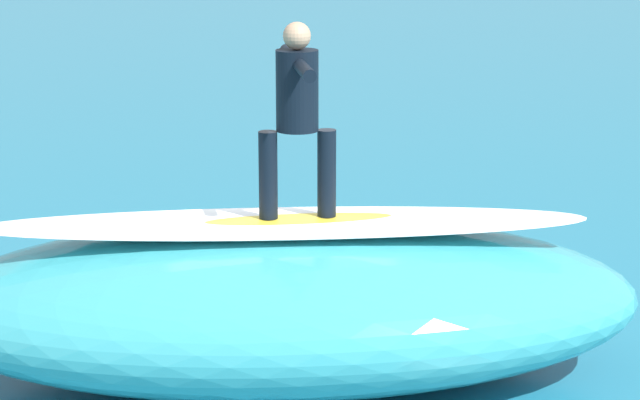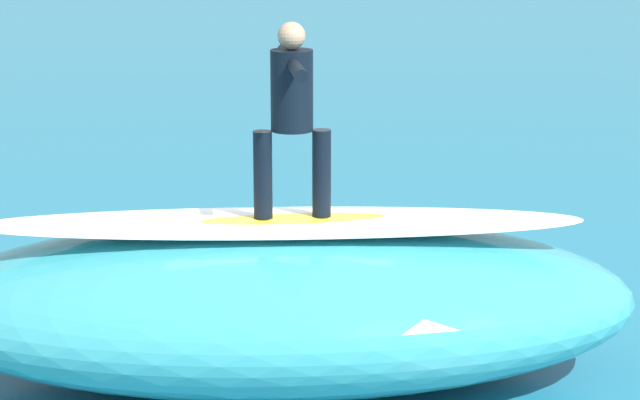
{
  "view_description": "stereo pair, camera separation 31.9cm",
  "coord_description": "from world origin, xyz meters",
  "px_view_note": "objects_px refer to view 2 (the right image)",
  "views": [
    {
      "loc": [
        1.07,
        12.16,
        4.36
      ],
      "look_at": [
        -0.48,
        -0.09,
        1.2
      ],
      "focal_mm": 69.86,
      "sensor_mm": 36.0,
      "label": 1
    },
    {
      "loc": [
        0.75,
        12.2,
        4.36
      ],
      "look_at": [
        -0.48,
        -0.09,
        1.2
      ],
      "focal_mm": 69.86,
      "sensor_mm": 36.0,
      "label": 2
    }
  ],
  "objects_px": {
    "surfboard_riding": "(293,222)",
    "surfer_riding": "(292,105)",
    "surfer_paddling": "(329,243)",
    "surfboard_paddling": "(340,258)"
  },
  "relations": [
    {
      "from": "surfboard_riding",
      "to": "surfer_riding",
      "type": "distance_m",
      "value": 1.04
    },
    {
      "from": "surfer_riding",
      "to": "surfer_paddling",
      "type": "bearing_deg",
      "value": -102.41
    },
    {
      "from": "surfer_riding",
      "to": "surfboard_paddling",
      "type": "distance_m",
      "value": 4.33
    },
    {
      "from": "surfer_riding",
      "to": "surfboard_riding",
      "type": "bearing_deg",
      "value": 68.37
    },
    {
      "from": "surfboard_paddling",
      "to": "surfer_paddling",
      "type": "height_order",
      "value": "surfer_paddling"
    },
    {
      "from": "surfboard_riding",
      "to": "surfboard_paddling",
      "type": "height_order",
      "value": "surfboard_riding"
    },
    {
      "from": "surfboard_riding",
      "to": "surfer_riding",
      "type": "xyz_separation_m",
      "value": [
        -0.0,
        -0.0,
        1.04
      ]
    },
    {
      "from": "surfboard_riding",
      "to": "surfer_riding",
      "type": "relative_size",
      "value": 1.26
    },
    {
      "from": "surfboard_paddling",
      "to": "surfboard_riding",
      "type": "bearing_deg",
      "value": -83.38
    },
    {
      "from": "surfer_paddling",
      "to": "surfboard_paddling",
      "type": "bearing_deg",
      "value": 0.0
    }
  ]
}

